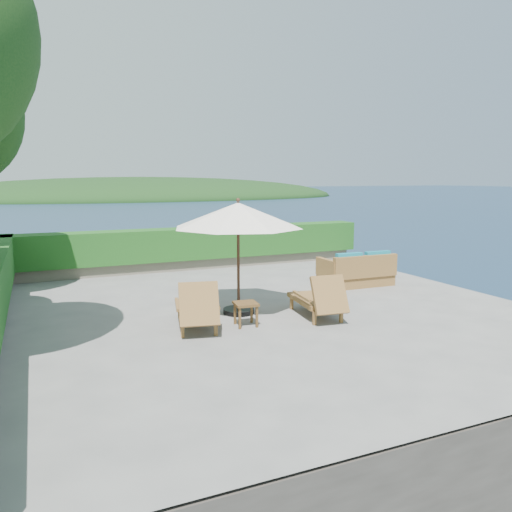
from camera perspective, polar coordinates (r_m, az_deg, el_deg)
name	(u,v)px	position (r m, az deg, el deg)	size (l,w,h in m)	color
ground	(258,309)	(11.47, 0.26, -6.09)	(12.00, 12.00, 0.00)	gray
foundation	(258,374)	(11.97, 0.25, -13.29)	(12.00, 12.00, 3.00)	#514940
ocean	(258,431)	(12.59, 0.25, -19.41)	(600.00, 600.00, 0.00)	#152341
offshore_island	(142,198)	(153.10, -12.92, 6.46)	(126.00, 57.60, 12.60)	black
planter_wall_far	(189,264)	(16.58, -7.71, -0.86)	(12.00, 0.60, 0.36)	gray
hedge_far	(188,243)	(16.49, -7.76, 1.44)	(12.40, 0.90, 1.00)	#164614
patio_umbrella	(238,216)	(10.77, -2.06, 4.56)	(3.14, 3.14, 2.55)	black
lounge_left	(197,307)	(9.98, -6.77, -5.86)	(1.12, 1.93, 1.04)	brown
lounge_right	(318,299)	(10.78, 7.15, -4.84)	(0.92, 1.81, 1.00)	brown
side_table	(246,307)	(10.12, -1.18, -5.81)	(0.50, 0.50, 0.49)	brown
wicker_loveseat	(357,272)	(14.15, 11.48, -1.81)	(2.04, 1.08, 0.98)	brown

